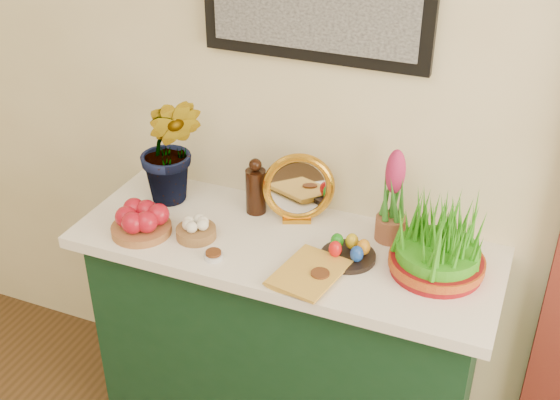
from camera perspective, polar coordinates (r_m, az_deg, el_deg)
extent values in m
cube|color=#F4E8B7|center=(2.29, 3.30, 9.46)|extent=(4.00, 0.04, 2.70)
cube|color=#12321D|center=(2.59, 0.43, -11.86)|extent=(1.30, 0.45, 0.85)
cube|color=white|center=(2.31, 0.48, -3.69)|extent=(1.40, 0.55, 0.04)
imported|color=#307E24|center=(2.43, -8.96, 5.53)|extent=(0.31, 0.28, 0.54)
cylinder|color=#975C32|center=(2.38, -11.19, -2.33)|extent=(0.24, 0.24, 0.03)
cylinder|color=olive|center=(2.32, -6.83, -2.65)|extent=(0.16, 0.16, 0.04)
cylinder|color=black|center=(2.42, -1.98, 0.72)|extent=(0.07, 0.07, 0.16)
sphere|color=black|center=(2.37, -2.02, 2.87)|extent=(0.04, 0.04, 0.04)
cube|color=orange|center=(2.40, 1.36, -1.53)|extent=(0.11, 0.08, 0.01)
torus|color=orange|center=(2.35, 1.53, 1.02)|extent=(0.25, 0.15, 0.25)
cylinder|color=silver|center=(2.35, 1.48, 0.96)|extent=(0.18, 0.10, 0.19)
imported|color=gold|center=(2.17, 0.33, -5.16)|extent=(0.20, 0.26, 0.03)
cylinder|color=silver|center=(2.22, -5.42, -4.56)|extent=(0.06, 0.06, 0.02)
cylinder|color=#592D14|center=(2.22, -5.44, -4.29)|extent=(0.05, 0.05, 0.01)
cylinder|color=silver|center=(2.12, 3.27, -6.32)|extent=(0.07, 0.07, 0.02)
cylinder|color=#592D14|center=(2.12, 3.28, -6.01)|extent=(0.06, 0.06, 0.01)
cylinder|color=black|center=(2.22, 5.55, -4.59)|extent=(0.18, 0.18, 0.02)
ellipsoid|color=red|center=(2.19, 4.51, -3.99)|extent=(0.04, 0.04, 0.05)
ellipsoid|color=#1741A4|center=(2.17, 6.26, -4.38)|extent=(0.04, 0.04, 0.05)
ellipsoid|color=gold|center=(2.23, 5.87, -3.35)|extent=(0.04, 0.04, 0.05)
ellipsoid|color=#1B8117|center=(2.22, 4.66, -3.35)|extent=(0.04, 0.04, 0.05)
ellipsoid|color=orange|center=(2.20, 6.81, -3.82)|extent=(0.04, 0.04, 0.05)
cylinder|color=brown|center=(2.32, 8.95, -2.26)|extent=(0.10, 0.10, 0.08)
ellipsoid|color=#B42458|center=(2.21, 9.37, 2.27)|extent=(0.06, 0.06, 0.15)
cylinder|color=maroon|center=(2.20, 12.57, -5.12)|extent=(0.28, 0.28, 0.05)
cylinder|color=#9B100F|center=(2.19, 12.60, -4.90)|extent=(0.29, 0.29, 0.03)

